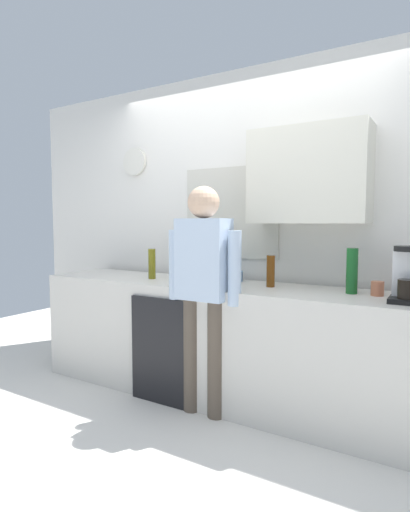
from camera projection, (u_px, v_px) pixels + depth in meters
ground_plane at (204, 413)px, 2.92m from camera, size 8.00×8.00×0.00m
kitchen_counter at (224, 342)px, 3.14m from camera, size 3.19×0.64×0.89m
dishwasher_panel at (162, 352)px, 3.04m from camera, size 0.56×0.02×0.80m
back_wall_assembly at (255, 223)px, 3.38m from camera, size 4.79×0.42×2.60m
coffee_maker at (409, 277)px, 2.39m from camera, size 0.20×0.20×0.33m
bottle_green_wine at (352, 271)px, 2.69m from camera, size 0.07×0.07×0.30m
bottle_olive_oil at (152, 264)px, 3.41m from camera, size 0.06×0.06×0.25m
bottle_clear_soda at (214, 266)px, 3.07m from camera, size 0.09×0.09×0.28m
bottle_amber_beer at (271, 271)px, 2.97m from camera, size 0.06×0.06×0.23m
bottle_red_vinegar at (406, 278)px, 2.65m from camera, size 0.06×0.06×0.22m
cup_terracotta_mug at (377, 289)px, 2.62m from camera, size 0.08×0.08×0.09m
mixing_bowl at (229, 276)px, 3.29m from camera, size 0.22×0.22×0.08m
person_at_sink at (204, 281)px, 2.84m from camera, size 0.57×0.22×1.60m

